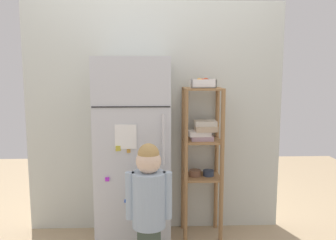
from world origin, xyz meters
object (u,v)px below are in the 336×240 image
child_standing (149,199)px  pantry_shelf_unit (203,147)px  refrigerator (135,154)px  fruit_bin (204,83)px

child_standing → pantry_shelf_unit: (0.46, 0.69, 0.21)m
refrigerator → pantry_shelf_unit: size_ratio=1.19×
child_standing → pantry_shelf_unit: pantry_shelf_unit is taller
child_standing → fruit_bin: fruit_bin is taller
child_standing → fruit_bin: (0.46, 0.68, 0.76)m
pantry_shelf_unit → fruit_bin: fruit_bin is taller
child_standing → fruit_bin: 1.12m
fruit_bin → pantry_shelf_unit: bearing=97.8°
pantry_shelf_unit → refrigerator: bearing=-165.7°
child_standing → pantry_shelf_unit: bearing=56.6°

